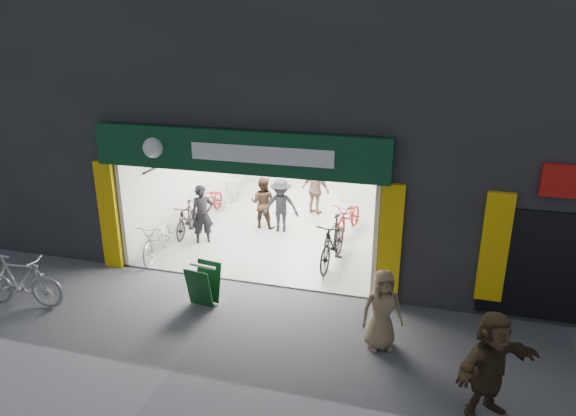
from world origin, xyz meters
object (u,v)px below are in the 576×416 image
at_px(bike_right_front, 333,242).
at_px(parked_bike, 20,281).
at_px(bike_left_front, 158,239).
at_px(sandwich_board, 204,284).
at_px(pedestrian_near, 382,310).

distance_m(bike_right_front, parked_bike, 6.83).
bearing_deg(bike_right_front, bike_left_front, -165.74).
relative_size(parked_bike, sandwich_board, 2.16).
height_order(bike_right_front, sandwich_board, bike_right_front).
xyz_separation_m(parked_bike, pedestrian_near, (7.27, 0.54, 0.19)).
xyz_separation_m(bike_left_front, bike_right_front, (4.30, 0.72, 0.12)).
relative_size(bike_left_front, bike_right_front, 0.92).
distance_m(bike_left_front, pedestrian_near, 6.28).
bearing_deg(bike_left_front, sandwich_board, -50.88).
height_order(bike_left_front, pedestrian_near, pedestrian_near).
relative_size(pedestrian_near, sandwich_board, 1.74).
bearing_deg(parked_bike, pedestrian_near, -92.17).
bearing_deg(sandwich_board, bike_right_front, 57.38).
xyz_separation_m(pedestrian_near, sandwich_board, (-3.68, 0.53, -0.28)).
height_order(bike_left_front, sandwich_board, bike_left_front).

